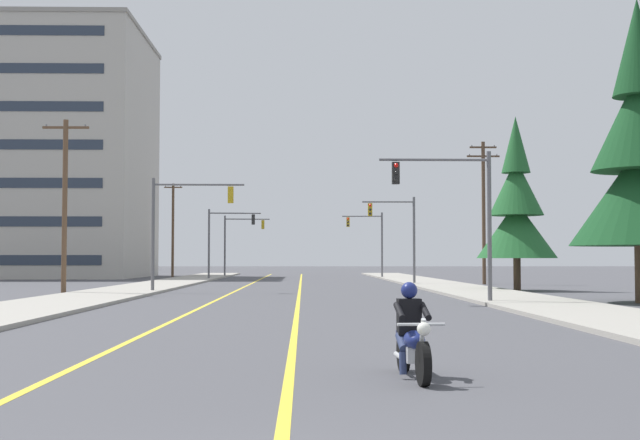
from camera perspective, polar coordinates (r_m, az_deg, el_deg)
The scene contains 17 objects.
lane_stripe_center at distance 50.97m, azimuth -1.38°, elevation -4.70°, with size 0.16×100.00×0.01m, color yellow.
lane_stripe_left at distance 51.11m, azimuth -5.45°, elevation -4.68°, with size 0.16×100.00×0.01m, color yellow.
sidewalk_kerb_right at distance 46.89m, azimuth 10.24°, elevation -4.76°, with size 4.40×110.00×0.14m, color #9E998E.
sidewalk_kerb_left at distance 47.00m, azimuth -13.18°, elevation -4.72°, with size 4.40×110.00×0.14m, color #9E998E.
motorcycle_with_rider at distance 13.02m, azimuth 6.26°, elevation -8.08°, with size 0.70×2.19×1.46m.
traffic_signal_near_right at distance 34.50m, azimuth 9.34°, elevation 1.13°, with size 4.57×0.38×6.20m.
traffic_signal_near_left at distance 46.03m, azimuth -9.51°, elevation 0.22°, with size 5.00×0.39×6.20m.
traffic_signal_mid_right at distance 59.43m, azimuth 5.42°, elevation -0.52°, with size 3.75×0.37×6.20m.
traffic_signal_mid_left at distance 74.27m, azimuth -6.54°, elevation -0.90°, with size 4.64×0.58×6.20m.
traffic_signal_far_right at distance 79.21m, azimuth 3.47°, elevation -1.06°, with size 3.85×0.39×6.20m.
traffic_signal_far_left at distance 85.19m, azimuth -5.61°, elevation -1.13°, with size 4.59×0.56×6.20m.
utility_pole_left_near at distance 44.90m, azimuth -16.95°, elevation 1.15°, with size 2.38×0.26×8.98m.
utility_pole_right_far at distance 61.38m, azimuth 11.05°, elevation 0.83°, with size 2.36×0.26×10.26m.
utility_pole_left_far at distance 86.34m, azimuth -9.96°, elevation -0.56°, with size 1.82×0.26×9.49m.
conifer_tree_right_verge_near at distance 37.25m, azimuth 20.88°, elevation 3.70°, with size 5.78×5.78×12.72m.
conifer_tree_right_verge_far at distance 49.34m, azimuth 13.20°, elevation 0.64°, with size 4.56×4.56×10.03m.
apartment_building_far_left_block at distance 88.67m, azimuth -19.44°, elevation 4.21°, with size 23.90×18.27×24.36m.
Camera 1 is at (0.27, -5.94, 1.82)m, focal length 47.12 mm.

